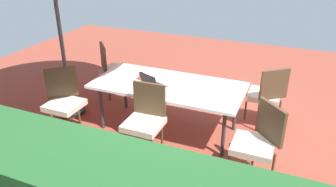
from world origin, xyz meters
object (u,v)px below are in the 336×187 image
(chair_southeast, at_px, (113,67))
(chair_southwest, at_px, (267,93))
(laptop, at_px, (152,84))
(chair_northeast, at_px, (64,99))
(chair_north, at_px, (145,118))
(cup, at_px, (141,76))
(chair_northwest, at_px, (258,140))
(dining_table, at_px, (168,87))

(chair_southeast, relative_size, chair_southwest, 1.00)
(chair_southeast, relative_size, laptop, 2.52)
(chair_northeast, height_order, chair_north, same)
(laptop, bearing_deg, cup, -10.19)
(chair_north, distance_m, chair_southwest, 1.91)
(chair_north, height_order, chair_southeast, same)
(chair_southeast, xyz_separation_m, chair_northwest, (-2.75, 1.35, 0.00))
(chair_southeast, xyz_separation_m, chair_southwest, (-2.67, 0.03, 0.00))
(cup, bearing_deg, dining_table, -179.55)
(laptop, distance_m, cup, 0.31)
(chair_southwest, relative_size, laptop, 2.52)
(chair_southeast, bearing_deg, laptop, -167.54)
(dining_table, relative_size, cup, 19.08)
(chair_southwest, xyz_separation_m, laptop, (1.49, 0.83, 0.24))
(chair_southeast, distance_m, chair_southwest, 2.67)
(chair_northeast, bearing_deg, laptop, -16.82)
(chair_northeast, relative_size, chair_north, 1.00)
(chair_southeast, xyz_separation_m, laptop, (-1.19, 0.86, 0.24))
(dining_table, relative_size, laptop, 5.55)
(chair_northwest, bearing_deg, chair_northeast, -134.69)
(chair_north, relative_size, chair_southwest, 1.00)
(chair_southwest, height_order, cup, chair_southwest)
(chair_north, distance_m, cup, 0.84)
(chair_northeast, height_order, chair_southeast, same)
(chair_northwest, height_order, laptop, chair_northwest)
(chair_northeast, relative_size, laptop, 2.52)
(laptop, bearing_deg, chair_southwest, -128.95)
(chair_northeast, bearing_deg, dining_table, -13.49)
(laptop, bearing_deg, dining_table, -113.31)
(chair_southwest, height_order, laptop, chair_southwest)
(chair_north, xyz_separation_m, laptop, (0.15, -0.53, 0.24))
(cup, bearing_deg, chair_northeast, 36.67)
(chair_northwest, distance_m, cup, 1.95)
(chair_northeast, relative_size, chair_southwest, 1.00)
(chair_northeast, relative_size, cup, 8.67)
(chair_southeast, bearing_deg, chair_southwest, -132.32)
(dining_table, xyz_separation_m, chair_southeast, (1.36, -0.69, -0.14))
(chair_southeast, bearing_deg, chair_north, -177.74)
(chair_southeast, relative_size, cup, 8.67)
(chair_northeast, xyz_separation_m, laptop, (-1.16, -0.51, 0.24))
(chair_northwest, xyz_separation_m, laptop, (1.56, -0.49, 0.24))
(chair_north, bearing_deg, dining_table, 85.43)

